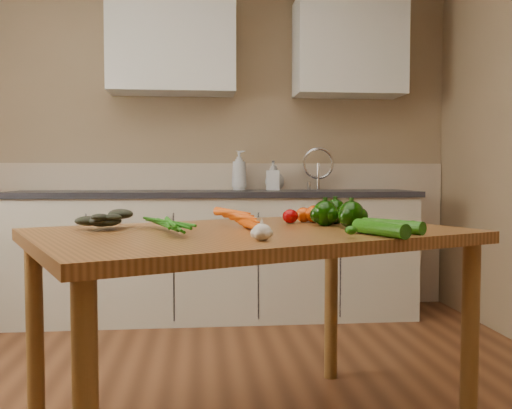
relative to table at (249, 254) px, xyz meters
The scene contains 18 objects.
room 0.59m from the table, 169.28° to the right, with size 4.04×5.04×2.64m.
counter_run 1.98m from the table, 91.78° to the left, with size 2.84×0.64×1.14m.
upper_cabinets 2.44m from the table, 83.49° to the left, with size 2.15×0.35×0.70m.
table is the anchor object (origin of this frame).
soap_bottle_a 2.16m from the table, 87.00° to the left, with size 0.11×0.11×0.29m, color silver.
soap_bottle_b 2.12m from the table, 80.17° to the left, with size 0.10×0.10×0.22m, color silver.
soap_bottle_c 2.18m from the table, 79.93° to the left, with size 0.14×0.14×0.18m, color silver.
carrot_bunch 0.17m from the table, behind, with size 0.28×0.22×0.08m, color #ED5305, non-canonical shape.
leafy_greens 0.56m from the table, behind, with size 0.22×0.20×0.11m, color black, non-canonical shape.
garlic_bulb 0.36m from the table, 88.57° to the right, with size 0.06×0.06×0.05m, color beige.
pepper_a 0.37m from the table, 22.47° to the left, with size 0.10×0.10×0.10m, color black.
pepper_b 0.46m from the table, 30.97° to the left, with size 0.10×0.10×0.10m, color black.
pepper_c 0.42m from the table, ahead, with size 0.10×0.10×0.10m, color black.
tomato_a 0.34m from the table, 52.39° to the left, with size 0.07×0.07×0.06m, color #8C0204.
tomato_b 0.42m from the table, 49.37° to the left, with size 0.07×0.07×0.06m, color #C23904.
tomato_c 0.42m from the table, 41.99° to the left, with size 0.08×0.08×0.07m, color #C23904.
zucchini_a 0.53m from the table, 16.71° to the right, with size 0.05×0.05×0.25m, color #144E08.
zucchini_b 0.50m from the table, 31.76° to the right, with size 0.05×0.05×0.24m, color #144E08.
Camera 1 is at (0.09, -1.86, 1.02)m, focal length 40.00 mm.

